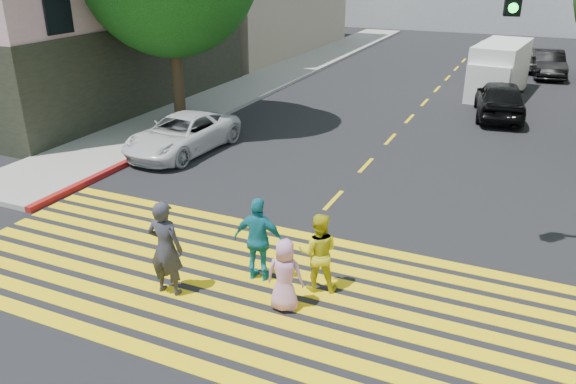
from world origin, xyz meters
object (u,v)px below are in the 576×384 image
Objects in this scene: pedestrian_woman at (318,252)px; pedestrian_child at (285,275)px; pedestrian_extra at (259,240)px; dark_car_parked at (548,63)px; dark_car_near at (500,99)px; white_van at (498,71)px; white_sedan at (182,134)px; silver_car at (519,56)px; pedestrian_man at (166,248)px.

pedestrian_child is (-0.31, -0.88, -0.10)m from pedestrian_woman.
dark_car_parked is at bearing -108.14° from pedestrian_extra.
pedestrian_woman is 0.36× the size of dark_car_near.
white_van is at bearing -103.54° from pedestrian_child.
white_sedan is 1.05× the size of dark_car_parked.
pedestrian_woman is 0.36× the size of white_sedan.
silver_car reaches higher than white_sedan.
silver_car is (9.25, 20.91, 0.09)m from white_sedan.
white_van is at bearing -117.81° from dark_car_parked.
pedestrian_man is 0.40× the size of silver_car.
pedestrian_extra reaches higher than silver_car.
dark_car_parked is at bearing -107.57° from dark_car_near.
silver_car is 1.15× the size of dark_car_parked.
pedestrian_man is at bearing -95.29° from white_van.
dark_car_near is at bearing -107.42° from dark_car_parked.
pedestrian_extra is 19.33m from white_van.
white_sedan is 15.69m from white_van.
white_van is at bearing -105.41° from pedestrian_extra.
white_van is (-2.07, -5.85, 0.43)m from dark_car_parked.
pedestrian_man is 26.90m from dark_car_parked.
pedestrian_woman is at bearing -35.91° from white_sedan.
pedestrian_extra is (1.39, 1.18, -0.09)m from pedestrian_man.
pedestrian_child is at bearing -107.01° from dark_car_parked.
dark_car_near is at bearing 47.93° from white_sedan.
white_van reaches higher than pedestrian_child.
pedestrian_child is (2.30, 0.44, -0.26)m from pedestrian_man.
dark_car_near reaches higher than silver_car.
pedestrian_woman is at bearing -117.78° from pedestrian_child.
pedestrian_woman is 9.37m from white_sedan.
pedestrian_extra is 0.40× the size of white_sedan.
pedestrian_woman is at bearing 179.35° from pedestrian_extra.
pedestrian_extra is at bearing -109.28° from dark_car_parked.
white_van is (1.54, 18.99, 0.33)m from pedestrian_woman.
dark_car_parked is (1.56, -2.05, -0.01)m from silver_car.
pedestrian_woman reaches higher than dark_car_parked.
pedestrian_extra is 0.41× the size of dark_car_parked.
pedestrian_extra is at bearing 69.36° from dark_car_near.
pedestrian_man is at bearing -111.71° from dark_car_parked.
pedestrian_man reaches higher than silver_car.
dark_car_parked reaches higher than white_sedan.
pedestrian_man reaches higher than pedestrian_extra.
white_sedan is at bearing -128.18° from dark_car_parked.
white_van is (4.15, 20.32, 0.17)m from pedestrian_man.
pedestrian_extra reaches higher than dark_car_parked.
pedestrian_man is 20.74m from white_van.
silver_car is at bearing 69.93° from white_sedan.
dark_car_parked is at bearing 125.51° from silver_car.
pedestrian_extra is (-1.22, -0.14, 0.08)m from pedestrian_woman.
pedestrian_child is 1.18m from pedestrian_extra.
white_sedan is 21.74m from dark_car_parked.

